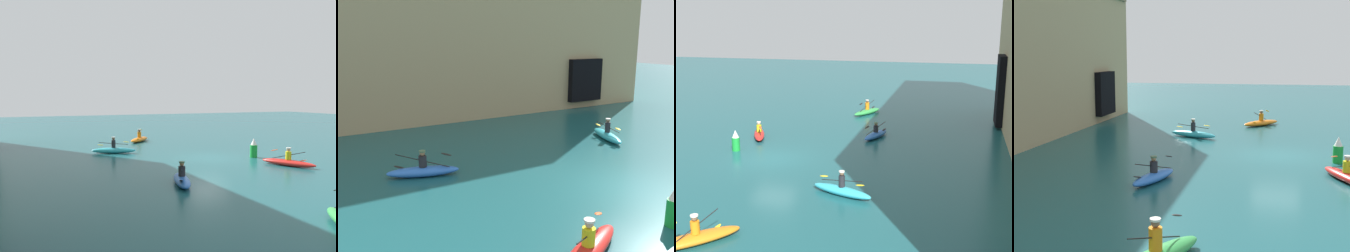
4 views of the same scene
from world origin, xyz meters
The scene contains 5 objects.
ground_plane centered at (0.00, 0.00, 0.00)m, with size 120.00×120.00×0.00m, color #195156.
cliff_bluff centered at (-1.33, 17.25, 8.18)m, with size 35.32×7.69×16.40m.
kayak_cyan centered at (4.52, 5.33, 0.25)m, with size 1.76×3.26×1.20m.
kayak_blue centered at (-6.31, 5.01, 0.25)m, with size 3.02×1.56×1.11m.
kayak_red centered at (-4.55, -2.92, 0.24)m, with size 3.35×2.01×1.11m.
Camera 2 is at (-10.81, -9.32, 5.60)m, focal length 40.00 mm.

